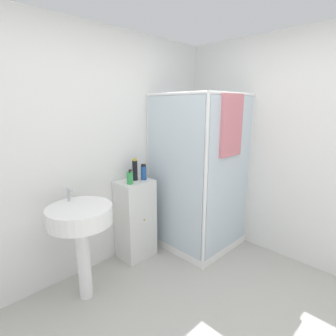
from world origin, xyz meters
name	(u,v)px	position (x,y,z in m)	size (l,w,h in m)	color
wall_back	(87,154)	(0.00, 1.70, 1.25)	(6.40, 0.06, 2.50)	white
wall_right	(324,154)	(1.70, 0.00, 1.25)	(0.06, 6.40, 2.50)	white
shower_enclosure	(200,207)	(1.16, 1.14, 0.51)	(0.90, 0.93, 1.87)	white
vanity_cabinet	(135,219)	(0.45, 1.51, 0.46)	(0.39, 0.33, 0.92)	silver
sink	(81,224)	(-0.31, 1.29, 0.73)	(0.56, 0.56, 1.02)	white
soap_dispenser	(130,178)	(0.35, 1.45, 0.98)	(0.07, 0.07, 0.16)	green
shampoo_bottle_tall_black	(135,170)	(0.47, 1.53, 1.04)	(0.06, 0.06, 0.25)	black
shampoo_bottle_blue	(144,172)	(0.55, 1.47, 1.00)	(0.06, 0.06, 0.18)	#1E4C93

